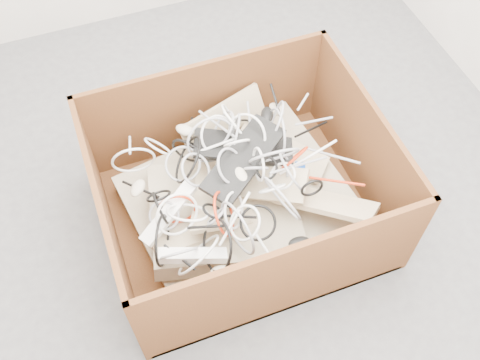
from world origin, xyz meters
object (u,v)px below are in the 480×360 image
object	(u,v)px
cardboard_box	(238,203)
vga_plug	(300,167)
power_strip_right	(193,256)
power_strip_left	(169,213)

from	to	relation	value
cardboard_box	vga_plug	distance (m)	0.35
power_strip_right	vga_plug	bearing A→B (deg)	37.76
cardboard_box	vga_plug	xyz separation A→B (m)	(0.28, -0.04, 0.21)
cardboard_box	vga_plug	size ratio (longest dim) A/B	27.71
power_strip_left	vga_plug	xyz separation A→B (m)	(0.62, 0.03, 0.00)
cardboard_box	power_strip_right	world-z (taller)	cardboard_box
power_strip_left	cardboard_box	bearing A→B (deg)	-20.01
power_strip_right	vga_plug	world-z (taller)	power_strip_right
power_strip_left	power_strip_right	size ratio (longest dim) A/B	1.14
power_strip_right	vga_plug	xyz separation A→B (m)	(0.58, 0.24, 0.02)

